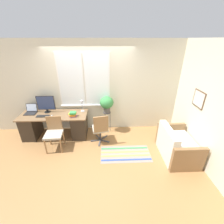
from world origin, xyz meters
TOP-DOWN VIEW (x-y plane):
  - ground_plane at (0.00, 0.00)m, footprint 14.00×14.00m
  - wall_back_with_window at (-0.01, 0.79)m, footprint 9.00×0.12m
  - wall_right_with_picture at (2.67, -0.00)m, footprint 0.08×9.00m
  - desk at (-1.07, 0.36)m, footprint 1.91×0.71m
  - laptop at (-1.75, 0.49)m, footprint 0.31×0.30m
  - monitor at (-1.29, 0.53)m, footprint 0.50×0.18m
  - keyboard at (-1.33, 0.25)m, footprint 0.34×0.13m
  - mouse at (-1.08, 0.26)m, footprint 0.04×0.06m
  - desk_lamp at (-0.26, 0.54)m, footprint 0.12×0.12m
  - book_stack at (-0.48, 0.21)m, footprint 0.22×0.16m
  - desk_chair_wooden at (-0.93, -0.19)m, footprint 0.45×0.46m
  - office_chair_swivel at (0.28, -0.02)m, footprint 0.55×0.54m
  - couch_loveseat at (2.17, -0.65)m, footprint 0.74×1.10m
  - plant_stand at (0.47, 0.56)m, footprint 0.23×0.23m
  - potted_plant at (0.47, 0.56)m, footprint 0.40×0.40m
  - floor_rug_striped at (0.93, -0.55)m, footprint 1.27×0.64m

SIDE VIEW (x-z plane):
  - ground_plane at x=0.00m, z-range 0.00..0.00m
  - floor_rug_striped at x=0.93m, z-range 0.00..0.01m
  - couch_loveseat at x=2.17m, z-range -0.11..0.68m
  - desk at x=-1.07m, z-range 0.02..0.75m
  - office_chair_swivel at x=0.28m, z-range 0.01..0.91m
  - desk_chair_wooden at x=-0.93m, z-range 0.04..0.91m
  - plant_stand at x=0.47m, z-range 0.24..0.91m
  - keyboard at x=-1.33m, z-range 0.72..0.74m
  - mouse at x=-1.08m, z-range 0.72..0.75m
  - laptop at x=-1.75m, z-range 0.65..0.90m
  - book_stack at x=-0.48m, z-range 0.73..0.86m
  - potted_plant at x=0.47m, z-range 0.72..1.21m
  - desk_lamp at x=-0.26m, z-range 0.80..1.16m
  - monitor at x=-1.29m, z-range 0.74..1.24m
  - wall_right_with_picture at x=2.67m, z-range 0.00..2.70m
  - wall_back_with_window at x=-0.01m, z-range 0.01..2.71m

